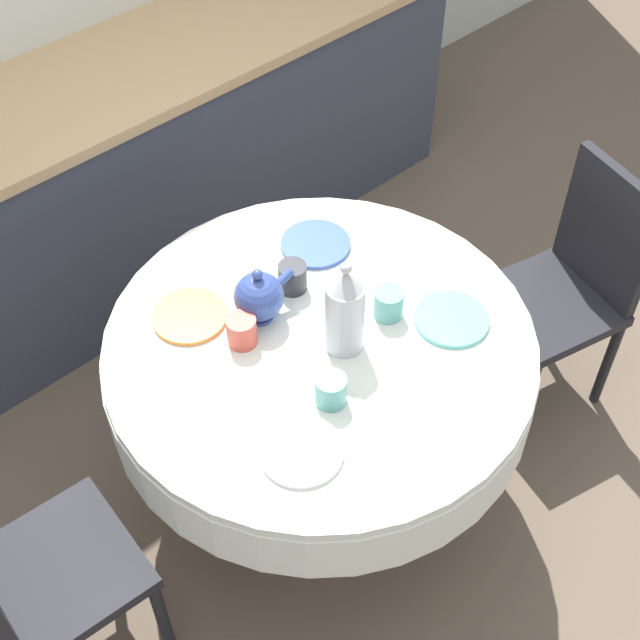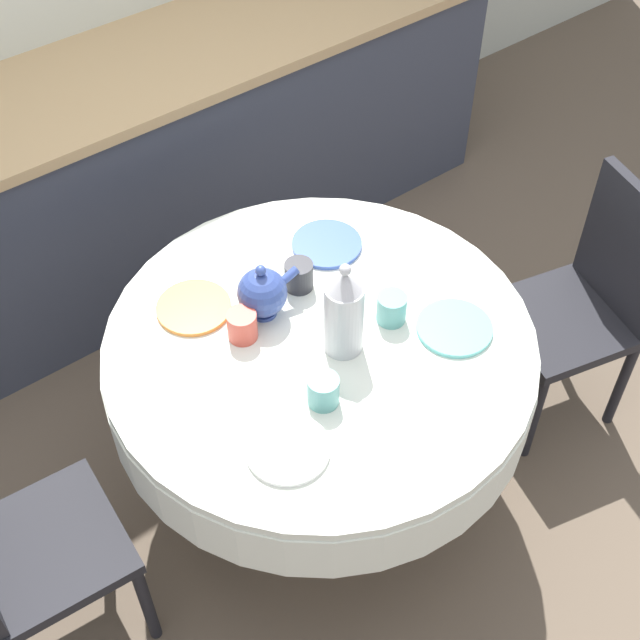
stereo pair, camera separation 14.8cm
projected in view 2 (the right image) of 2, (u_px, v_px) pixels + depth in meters
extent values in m
plane|color=brown|center=(320.00, 482.00, 3.05)|extent=(12.00, 12.00, 0.00)
cube|color=#383D4C|center=(118.00, 189.00, 3.42)|extent=(3.20, 0.60, 0.88)
cube|color=tan|center=(96.00, 85.00, 3.07)|extent=(3.24, 0.64, 0.04)
cylinder|color=brown|center=(320.00, 478.00, 3.04)|extent=(0.44, 0.44, 0.04)
cylinder|color=brown|center=(320.00, 433.00, 2.84)|extent=(0.11, 0.11, 0.50)
cylinder|color=silver|center=(320.00, 366.00, 2.59)|extent=(1.23, 1.23, 0.18)
cylinder|color=silver|center=(320.00, 343.00, 2.51)|extent=(1.22, 1.22, 0.03)
cube|color=black|center=(562.00, 320.00, 2.96)|extent=(0.48, 0.48, 0.04)
cube|color=black|center=(627.00, 250.00, 2.82)|extent=(0.12, 0.38, 0.47)
cylinder|color=black|center=(534.00, 418.00, 2.98)|extent=(0.04, 0.04, 0.41)
cylinder|color=black|center=(480.00, 344.00, 3.19)|extent=(0.04, 0.04, 0.41)
cylinder|color=black|center=(621.00, 384.00, 3.07)|extent=(0.04, 0.04, 0.41)
cylinder|color=black|center=(563.00, 315.00, 3.29)|extent=(0.04, 0.04, 0.41)
cube|color=black|center=(47.00, 549.00, 2.41)|extent=(0.43, 0.43, 0.04)
cylinder|color=black|center=(97.00, 511.00, 2.74)|extent=(0.04, 0.04, 0.41)
cylinder|color=black|center=(147.00, 603.00, 2.54)|extent=(0.04, 0.04, 0.41)
cylinder|color=white|center=(288.00, 449.00, 2.24)|extent=(0.22, 0.22, 0.01)
cylinder|color=#5BA39E|center=(323.00, 391.00, 2.32)|extent=(0.08, 0.08, 0.09)
cylinder|color=#60BCB7|center=(454.00, 328.00, 2.51)|extent=(0.22, 0.22, 0.01)
cylinder|color=#5BA39E|center=(392.00, 308.00, 2.51)|extent=(0.08, 0.08, 0.09)
cylinder|color=orange|center=(194.00, 308.00, 2.57)|extent=(0.22, 0.22, 0.01)
cylinder|color=#CC4C3D|center=(242.00, 326.00, 2.47)|extent=(0.08, 0.08, 0.09)
cylinder|color=#3856AD|center=(327.00, 244.00, 2.75)|extent=(0.22, 0.22, 0.01)
cylinder|color=#28282D|center=(299.00, 275.00, 2.60)|extent=(0.08, 0.08, 0.09)
cylinder|color=#B2B2B7|center=(344.00, 318.00, 2.39)|extent=(0.11, 0.11, 0.23)
cone|color=#B2B2B7|center=(345.00, 282.00, 2.29)|extent=(0.10, 0.10, 0.05)
sphere|color=#B2B2B7|center=(345.00, 270.00, 2.26)|extent=(0.03, 0.03, 0.03)
cylinder|color=#33478E|center=(263.00, 311.00, 2.56)|extent=(0.08, 0.08, 0.01)
sphere|color=#33478E|center=(262.00, 293.00, 2.50)|extent=(0.14, 0.14, 0.14)
cylinder|color=#33478E|center=(286.00, 278.00, 2.53)|extent=(0.08, 0.03, 0.05)
sphere|color=#33478E|center=(261.00, 271.00, 2.44)|extent=(0.03, 0.03, 0.03)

